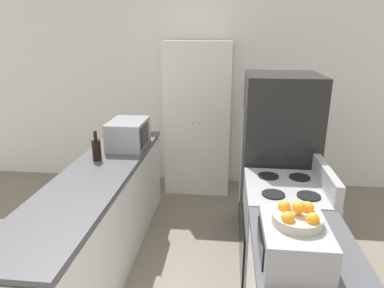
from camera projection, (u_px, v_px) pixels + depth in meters
name	position (u px, v px, depth m)	size (l,w,h in m)	color
wall_back	(204.00, 91.00, 4.68)	(7.00, 0.06, 2.60)	white
counter_left	(100.00, 221.00, 3.09)	(0.60, 2.69, 0.91)	silver
pantry_cabinet	(198.00, 119.00, 4.50)	(0.84, 0.51, 1.97)	white
stove	(283.00, 235.00, 2.83)	(0.66, 0.72, 1.07)	#9E9EA3
refrigerator	(277.00, 159.00, 3.44)	(0.71, 0.74, 1.69)	black
microwave	(128.00, 134.00, 3.59)	(0.37, 0.50, 0.28)	#939399
wine_bottle	(97.00, 149.00, 3.22)	(0.08, 0.08, 0.28)	black
toaster_oven	(293.00, 244.00, 1.76)	(0.34, 0.44, 0.22)	#939399
fruit_bowl	(297.00, 217.00, 1.72)	(0.25, 0.25, 0.13)	#B2A893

